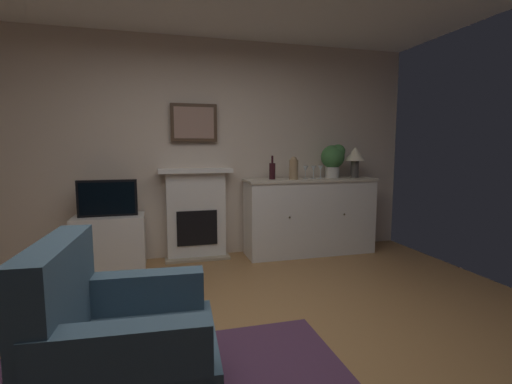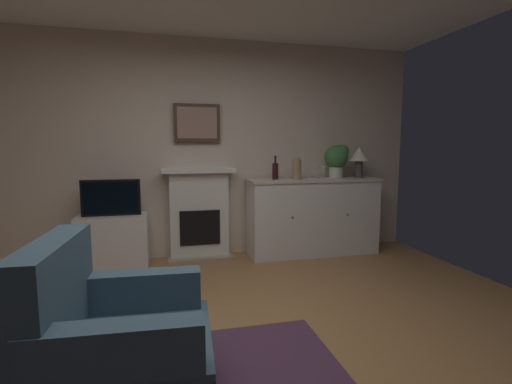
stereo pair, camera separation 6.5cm
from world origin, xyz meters
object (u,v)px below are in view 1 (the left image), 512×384
(wine_bottle, at_px, (272,171))
(wine_glass_center, at_px, (313,169))
(tv_set, at_px, (108,198))
(armchair, at_px, (120,347))
(sideboard_cabinet, at_px, (310,216))
(potted_plant_small, at_px, (333,158))
(wine_glass_left, at_px, (305,169))
(framed_picture, at_px, (194,123))
(wine_glass_right, at_px, (320,169))
(tv_cabinet, at_px, (110,242))
(vase_decorative, at_px, (294,168))
(fireplace_unit, at_px, (196,214))
(table_lamp, at_px, (355,156))

(wine_bottle, distance_m, wine_glass_center, 0.52)
(tv_set, height_order, armchair, tv_set)
(tv_set, bearing_deg, sideboard_cabinet, 0.20)
(sideboard_cabinet, relative_size, potted_plant_small, 3.87)
(potted_plant_small, height_order, armchair, potted_plant_small)
(tv_set, distance_m, potted_plant_small, 2.76)
(sideboard_cabinet, bearing_deg, wine_bottle, 174.95)
(wine_glass_center, distance_m, armchair, 3.29)
(wine_glass_left, xyz_separation_m, wine_glass_center, (0.11, 0.00, 0.00))
(sideboard_cabinet, height_order, wine_glass_left, wine_glass_left)
(framed_picture, xyz_separation_m, wine_glass_right, (1.56, -0.22, -0.56))
(tv_set, bearing_deg, framed_picture, 13.31)
(sideboard_cabinet, distance_m, wine_glass_left, 0.61)
(wine_glass_left, distance_m, tv_cabinet, 2.44)
(framed_picture, relative_size, vase_decorative, 1.96)
(wine_bottle, xyz_separation_m, tv_cabinet, (-1.90, -0.03, -0.77))
(tv_cabinet, bearing_deg, framed_picture, 12.01)
(vase_decorative, bearing_deg, wine_glass_left, 7.35)
(potted_plant_small, xyz_separation_m, armchair, (-2.41, -2.50, -0.83))
(wine_bottle, height_order, tv_cabinet, wine_bottle)
(wine_glass_left, bearing_deg, sideboard_cabinet, 19.50)
(vase_decorative, height_order, tv_set, vase_decorative)
(wine_glass_right, bearing_deg, vase_decorative, -171.89)
(sideboard_cabinet, bearing_deg, vase_decorative, -168.47)
(wine_bottle, height_order, wine_glass_left, wine_bottle)
(fireplace_unit, bearing_deg, vase_decorative, -10.97)
(tv_set, xyz_separation_m, armchair, (0.32, -2.45, -0.42))
(wine_glass_left, relative_size, wine_glass_center, 1.00)
(tv_set, distance_m, armchair, 2.50)
(sideboard_cabinet, distance_m, vase_decorative, 0.67)
(sideboard_cabinet, xyz_separation_m, potted_plant_small, (0.34, 0.05, 0.74))
(fireplace_unit, relative_size, wine_bottle, 3.79)
(sideboard_cabinet, bearing_deg, table_lamp, 0.00)
(vase_decorative, bearing_deg, sideboard_cabinet, 11.53)
(framed_picture, xyz_separation_m, vase_decorative, (1.17, -0.27, -0.54))
(sideboard_cabinet, xyz_separation_m, wine_glass_right, (0.14, 0.00, 0.60))
(wine_bottle, distance_m, potted_plant_small, 0.84)
(wine_glass_right, distance_m, tv_cabinet, 2.65)
(wine_bottle, relative_size, potted_plant_small, 0.67)
(tv_cabinet, bearing_deg, table_lamp, -0.29)
(framed_picture, xyz_separation_m, armchair, (-0.65, -2.68, -1.26))
(wine_glass_left, height_order, vase_decorative, vase_decorative)
(wine_glass_center, bearing_deg, framed_picture, 170.26)
(fireplace_unit, xyz_separation_m, wine_glass_right, (1.56, -0.17, 0.53))
(table_lamp, xyz_separation_m, wine_bottle, (-1.11, 0.04, -0.17))
(framed_picture, bearing_deg, table_lamp, -6.23)
(fireplace_unit, distance_m, tv_cabinet, 1.02)
(potted_plant_small, bearing_deg, wine_glass_right, -168.38)
(wine_bottle, relative_size, wine_glass_left, 1.76)
(wine_glass_left, relative_size, tv_set, 0.27)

